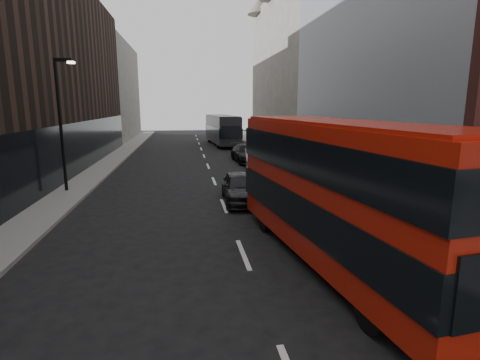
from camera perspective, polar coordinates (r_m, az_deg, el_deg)
name	(u,v)px	position (r m, az deg, el deg)	size (l,w,h in m)	color
sidewalk_right	(303,165)	(30.14, 9.62, 2.25)	(3.00, 80.00, 0.15)	slate
sidewalk_left	(100,170)	(29.34, -20.56, 1.44)	(2.00, 80.00, 0.15)	slate
building_modern_block	(386,25)	(28.14, 21.33, 21.15)	(5.03, 22.00, 20.00)	#969B9F
building_victorian	(289,65)	(49.33, 7.41, 16.97)	(6.50, 24.00, 21.00)	#656159
building_left_mid	(62,77)	(34.75, -25.46, 13.99)	(5.00, 24.00, 14.00)	black
building_left_far	(112,92)	(56.16, -18.86, 12.54)	(5.00, 20.00, 13.00)	#656159
street_lamp	(61,116)	(22.25, -25.57, 8.77)	(1.06, 0.22, 7.00)	black
red_bus	(338,187)	(11.37, 14.75, -1.02)	(3.83, 10.89, 4.32)	#B0190A
grey_bus	(222,129)	(45.49, -2.74, 7.74)	(3.39, 11.12, 3.54)	black
car_a	(241,187)	(18.58, 0.16, -1.10)	(1.78, 4.42, 1.51)	black
car_b	(254,157)	(29.78, 2.14, 3.45)	(1.42, 4.07, 1.34)	gray
car_c	(247,153)	(31.74, 1.04, 4.09)	(2.09, 5.14, 1.49)	black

